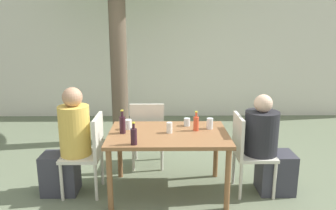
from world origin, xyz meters
The scene contains 15 objects.
ground_plane centered at (0.00, 0.00, 0.00)m, with size 30.00×30.00×0.00m, color #667056.
cafe_building_wall centered at (0.00, 3.38, 1.40)m, with size 10.00×0.08×2.80m.
dining_table_front centered at (0.00, 0.00, 0.65)m, with size 1.35×0.91×0.73m.
patio_chair_0 centered at (-0.91, 0.00, 0.53)m, with size 0.44×0.44×0.92m.
patio_chair_1 centered at (0.91, 0.00, 0.53)m, with size 0.44×0.44×0.92m.
patio_chair_2 centered at (-0.27, 0.69, 0.53)m, with size 0.44×0.44×0.92m.
person_seated_0 centered at (-1.14, 0.00, 0.56)m, with size 0.57×0.34×1.25m.
person_seated_1 centered at (1.14, 0.00, 0.53)m, with size 0.59×0.38×1.17m.
soda_bottle_0 centered at (0.32, 0.08, 0.82)m, with size 0.06×0.06×0.23m.
wine_bottle_1 centered at (-0.51, -0.01, 0.83)m, with size 0.07×0.07×0.27m.
wine_bottle_2 centered at (-0.35, -0.37, 0.82)m, with size 0.07×0.07×0.24m.
drinking_glass_0 centered at (0.23, 0.26, 0.78)m, with size 0.08×0.08×0.10m.
drinking_glass_1 centered at (-0.47, 0.14, 0.78)m, with size 0.08×0.08×0.11m.
drinking_glass_2 centered at (0.01, 0.00, 0.79)m, with size 0.07×0.07×0.12m.
drinking_glass_3 centered at (0.49, 0.14, 0.79)m, with size 0.07×0.07×0.13m.
Camera 1 is at (-0.05, -3.51, 1.90)m, focal length 35.00 mm.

